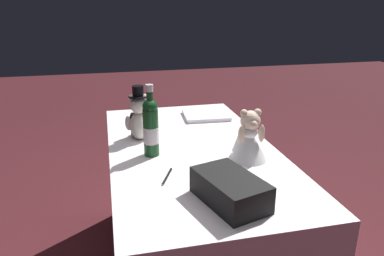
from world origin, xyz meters
TOP-DOWN VIEW (x-y plane):
  - reception_table at (0.00, 0.00)m, footprint 1.43×0.77m
  - teddy_bear_groom at (0.18, 0.22)m, footprint 0.14×0.14m
  - teddy_bear_bride at (-0.16, -0.21)m, footprint 0.20×0.17m
  - champagne_bottle at (-0.04, 0.19)m, footprint 0.07×0.07m
  - signing_pen at (-0.28, 0.17)m, footprint 0.13×0.07m
  - gift_case_black at (-0.51, -0.02)m, footprint 0.31×0.24m
  - guestbook at (0.45, -0.19)m, footprint 0.24×0.27m

SIDE VIEW (x-z plane):
  - reception_table at x=0.00m, z-range 0.00..0.75m
  - signing_pen at x=-0.28m, z-range 0.75..0.76m
  - guestbook at x=0.45m, z-range 0.75..0.77m
  - gift_case_black at x=-0.51m, z-range 0.75..0.85m
  - teddy_bear_bride at x=-0.16m, z-range 0.73..0.96m
  - teddy_bear_groom at x=0.18m, z-range 0.72..0.99m
  - champagne_bottle at x=-0.04m, z-range 0.72..1.04m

